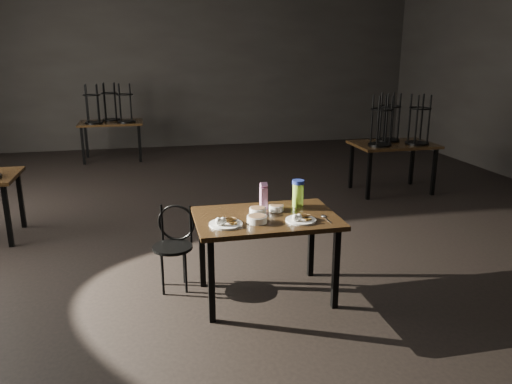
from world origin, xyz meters
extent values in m
plane|color=black|center=(0.00, 0.00, 0.00)|extent=(12.00, 12.00, 0.00)
cube|color=black|center=(0.00, 6.00, 1.60)|extent=(10.00, 0.04, 3.20)
cube|color=black|center=(-0.05, -1.32, 0.73)|extent=(1.20, 0.80, 0.04)
cube|color=black|center=(-0.57, -1.64, 0.35)|extent=(0.05, 0.05, 0.71)
cube|color=black|center=(0.47, -1.64, 0.35)|extent=(0.05, 0.05, 0.71)
cube|color=black|center=(-0.57, -1.00, 0.35)|extent=(0.05, 0.05, 0.71)
cube|color=black|center=(0.47, -1.00, 0.35)|extent=(0.05, 0.05, 0.71)
cylinder|color=white|center=(-0.42, -1.46, 0.76)|extent=(0.27, 0.27, 0.02)
cube|color=#A06738|center=(-0.41, -1.42, 0.81)|extent=(0.10, 0.10, 0.05)
cube|color=#A06738|center=(-0.38, -1.42, 0.81)|extent=(0.11, 0.11, 0.03)
ellipsoid|color=white|center=(-0.48, -1.50, 0.80)|extent=(0.05, 0.05, 0.06)
ellipsoid|color=white|center=(-0.45, -1.50, 0.80)|extent=(0.05, 0.05, 0.06)
cylinder|color=white|center=(0.20, -1.50, 0.76)|extent=(0.25, 0.25, 0.02)
cube|color=#A06738|center=(0.20, -1.46, 0.81)|extent=(0.09, 0.09, 0.04)
cube|color=#A06738|center=(0.23, -1.46, 0.81)|extent=(0.11, 0.11, 0.03)
ellipsoid|color=white|center=(0.14, -1.53, 0.80)|extent=(0.05, 0.05, 0.06)
ellipsoid|color=white|center=(0.17, -1.53, 0.80)|extent=(0.05, 0.05, 0.06)
cylinder|color=white|center=(-0.11, -1.25, 0.78)|extent=(0.14, 0.14, 0.06)
cylinder|color=brown|center=(-0.11, -1.25, 0.80)|extent=(0.12, 0.12, 0.01)
cylinder|color=white|center=(0.07, -1.19, 0.78)|extent=(0.13, 0.13, 0.05)
cylinder|color=brown|center=(0.07, -1.19, 0.79)|extent=(0.11, 0.11, 0.01)
cylinder|color=white|center=(-0.16, -1.46, 0.78)|extent=(0.16, 0.16, 0.06)
cylinder|color=brown|center=(-0.16, -1.46, 0.80)|extent=(0.14, 0.14, 0.01)
cube|color=#861868|center=(-0.02, -1.11, 0.85)|extent=(0.06, 0.06, 0.19)
cube|color=#861868|center=(-0.02, -1.11, 0.96)|extent=(0.06, 0.06, 0.06)
cylinder|color=#ABE744|center=(0.29, -1.11, 0.85)|extent=(0.11, 0.11, 0.21)
cylinder|color=navy|center=(0.29, -1.11, 0.98)|extent=(0.13, 0.13, 0.03)
ellipsoid|color=silver|center=(0.42, -1.43, 0.76)|extent=(0.05, 0.06, 0.01)
cube|color=silver|center=(0.42, -1.54, 0.75)|extent=(0.01, 0.14, 0.00)
cylinder|color=black|center=(-0.83, -0.99, 0.40)|extent=(0.36, 0.36, 0.03)
torus|color=black|center=(-0.78, -0.85, 0.58)|extent=(0.33, 0.14, 0.35)
cylinder|color=black|center=(-0.73, -0.89, 0.20)|extent=(0.02, 0.02, 0.40)
cylinder|color=black|center=(-0.93, -0.89, 0.20)|extent=(0.02, 0.02, 0.40)
cylinder|color=black|center=(-0.93, -1.09, 0.20)|extent=(0.02, 0.02, 0.40)
cylinder|color=black|center=(-0.73, -1.09, 0.20)|extent=(0.02, 0.02, 0.40)
cube|color=black|center=(-2.53, 0.42, 0.35)|extent=(0.05, 0.05, 0.71)
cube|color=black|center=(-2.53, 1.06, 0.35)|extent=(0.05, 0.05, 0.71)
cube|color=black|center=(2.62, 1.56, 0.73)|extent=(1.20, 0.80, 0.04)
cube|color=black|center=(2.10, 1.24, 0.35)|extent=(0.05, 0.05, 0.71)
cube|color=black|center=(3.14, 1.24, 0.35)|extent=(0.05, 0.05, 0.71)
cube|color=black|center=(2.10, 1.88, 0.35)|extent=(0.05, 0.05, 0.71)
cube|color=black|center=(3.14, 1.88, 0.35)|extent=(0.05, 0.05, 0.71)
cylinder|color=black|center=(2.32, 1.41, 0.77)|extent=(0.34, 0.34, 0.03)
torus|color=black|center=(2.32, 1.41, 1.27)|extent=(0.32, 0.32, 0.02)
cylinder|color=black|center=(2.42, 1.51, 1.13)|extent=(0.03, 0.03, 0.70)
cylinder|color=black|center=(2.22, 1.51, 1.13)|extent=(0.03, 0.03, 0.70)
cylinder|color=black|center=(2.22, 1.31, 1.13)|extent=(0.03, 0.03, 0.70)
cylinder|color=black|center=(2.42, 1.31, 1.13)|extent=(0.03, 0.03, 0.70)
cylinder|color=black|center=(2.92, 1.41, 0.77)|extent=(0.34, 0.34, 0.03)
torus|color=black|center=(2.92, 1.41, 1.27)|extent=(0.32, 0.32, 0.02)
cylinder|color=black|center=(3.02, 1.51, 1.13)|extent=(0.03, 0.03, 0.70)
cylinder|color=black|center=(2.82, 1.51, 1.13)|extent=(0.03, 0.03, 0.70)
cylinder|color=black|center=(2.82, 1.31, 1.13)|extent=(0.03, 0.03, 0.70)
cylinder|color=black|center=(3.02, 1.31, 1.13)|extent=(0.03, 0.03, 0.70)
cylinder|color=black|center=(2.62, 1.74, 0.77)|extent=(0.34, 0.34, 0.03)
torus|color=black|center=(2.62, 1.74, 1.27)|extent=(0.32, 0.32, 0.02)
cylinder|color=black|center=(2.72, 1.84, 1.13)|extent=(0.03, 0.03, 0.70)
cylinder|color=black|center=(2.52, 1.84, 1.13)|extent=(0.03, 0.03, 0.70)
cylinder|color=black|center=(2.52, 1.64, 1.13)|extent=(0.03, 0.03, 0.70)
cylinder|color=black|center=(2.72, 1.64, 1.13)|extent=(0.03, 0.03, 0.70)
cube|color=black|center=(-1.66, 4.84, 0.73)|extent=(1.20, 0.80, 0.04)
cube|color=black|center=(-2.18, 4.52, 0.35)|extent=(0.05, 0.05, 0.71)
cube|color=black|center=(-1.14, 4.52, 0.35)|extent=(0.05, 0.05, 0.71)
cube|color=black|center=(-2.18, 5.16, 0.35)|extent=(0.05, 0.05, 0.71)
cube|color=black|center=(-1.14, 5.16, 0.35)|extent=(0.05, 0.05, 0.71)
cylinder|color=black|center=(-1.96, 4.69, 0.77)|extent=(0.34, 0.34, 0.03)
torus|color=black|center=(-1.96, 4.69, 1.27)|extent=(0.32, 0.32, 0.02)
cylinder|color=black|center=(-1.86, 4.79, 1.13)|extent=(0.03, 0.03, 0.70)
cylinder|color=black|center=(-2.06, 4.79, 1.13)|extent=(0.03, 0.03, 0.70)
cylinder|color=black|center=(-2.06, 4.59, 1.13)|extent=(0.03, 0.03, 0.70)
cylinder|color=black|center=(-1.86, 4.59, 1.13)|extent=(0.03, 0.03, 0.70)
cylinder|color=black|center=(-1.36, 4.69, 0.77)|extent=(0.34, 0.34, 0.03)
torus|color=black|center=(-1.36, 4.69, 1.27)|extent=(0.32, 0.32, 0.02)
cylinder|color=black|center=(-1.26, 4.79, 1.13)|extent=(0.03, 0.03, 0.70)
cylinder|color=black|center=(-1.46, 4.79, 1.13)|extent=(0.03, 0.03, 0.70)
cylinder|color=black|center=(-1.46, 4.59, 1.13)|extent=(0.03, 0.03, 0.70)
cylinder|color=black|center=(-1.26, 4.59, 1.13)|extent=(0.03, 0.03, 0.70)
cylinder|color=black|center=(-1.66, 5.02, 0.77)|extent=(0.34, 0.34, 0.03)
torus|color=black|center=(-1.66, 5.02, 1.27)|extent=(0.32, 0.32, 0.02)
cylinder|color=black|center=(-1.56, 5.12, 1.13)|extent=(0.03, 0.03, 0.70)
cylinder|color=black|center=(-1.76, 5.12, 1.13)|extent=(0.03, 0.03, 0.70)
cylinder|color=black|center=(-1.76, 4.92, 1.13)|extent=(0.03, 0.03, 0.70)
cylinder|color=black|center=(-1.56, 4.92, 1.13)|extent=(0.03, 0.03, 0.70)
camera|label=1|loc=(-1.00, -5.20, 2.12)|focal=35.00mm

